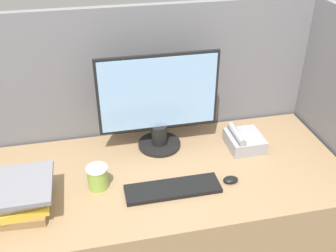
# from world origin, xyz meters

# --- Properties ---
(cubicle_panel_rear) EXTENTS (2.10, 0.04, 1.43)m
(cubicle_panel_rear) POSITION_xyz_m (0.00, 0.82, 0.71)
(cubicle_panel_rear) COLOR slate
(cubicle_panel_rear) RESTS_ON ground_plane
(cubicle_panel_right) EXTENTS (0.04, 0.84, 1.43)m
(cubicle_panel_right) POSITION_xyz_m (0.89, 0.42, 0.71)
(cubicle_panel_right) COLOR slate
(cubicle_panel_right) RESTS_ON ground_plane
(desk) EXTENTS (1.70, 0.78, 0.73)m
(desk) POSITION_xyz_m (0.00, 0.39, 0.37)
(desk) COLOR #937551
(desk) RESTS_ON ground_plane
(monitor) EXTENTS (0.61, 0.22, 0.51)m
(monitor) POSITION_xyz_m (-0.01, 0.62, 0.98)
(monitor) COLOR black
(monitor) RESTS_ON desk
(keyboard) EXTENTS (0.43, 0.13, 0.02)m
(keyboard) POSITION_xyz_m (-0.02, 0.26, 0.74)
(keyboard) COLOR black
(keyboard) RESTS_ON desk
(mouse) EXTENTS (0.07, 0.05, 0.03)m
(mouse) POSITION_xyz_m (0.26, 0.26, 0.75)
(mouse) COLOR black
(mouse) RESTS_ON desk
(coffee_cup) EXTENTS (0.10, 0.10, 0.11)m
(coffee_cup) POSITION_xyz_m (-0.35, 0.36, 0.79)
(coffee_cup) COLOR #8CB247
(coffee_cup) RESTS_ON desk
(book_stack) EXTENTS (0.24, 0.30, 0.14)m
(book_stack) POSITION_xyz_m (-0.66, 0.29, 0.80)
(book_stack) COLOR olive
(book_stack) RESTS_ON desk
(desk_telephone) EXTENTS (0.18, 0.19, 0.10)m
(desk_telephone) POSITION_xyz_m (0.42, 0.52, 0.77)
(desk_telephone) COLOR #99999E
(desk_telephone) RESTS_ON desk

